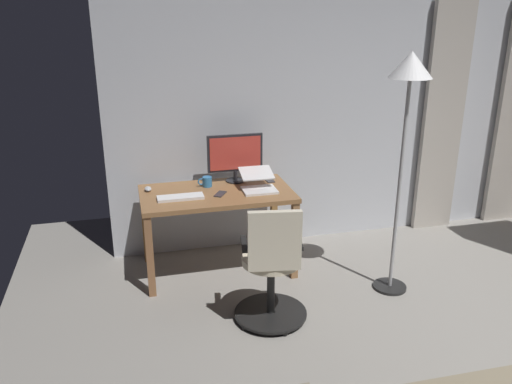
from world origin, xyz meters
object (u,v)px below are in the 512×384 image
(mug_tea, at_px, (207,182))
(office_chair, at_px, (272,270))
(cell_phone_face_up, at_px, (269,180))
(computer_mouse, at_px, (148,189))
(computer_monitor, at_px, (235,155))
(computer_keyboard, at_px, (180,197))
(laptop, at_px, (258,184))
(floor_lamp, at_px, (409,93))
(cell_phone_by_monitor, at_px, (220,194))
(desk, at_px, (217,202))

(mug_tea, bearing_deg, office_chair, 104.81)
(cell_phone_face_up, bearing_deg, computer_mouse, -3.08)
(computer_monitor, bearing_deg, computer_keyboard, 32.22)
(laptop, relative_size, mug_tea, 2.71)
(computer_keyboard, height_order, cell_phone_face_up, computer_keyboard)
(office_chair, height_order, floor_lamp, floor_lamp)
(computer_mouse, bearing_deg, cell_phone_by_monitor, 157.08)
(cell_phone_face_up, bearing_deg, computer_monitor, -15.64)
(computer_mouse, relative_size, mug_tea, 0.78)
(laptop, xyz_separation_m, mug_tea, (0.42, -0.20, -0.01))
(laptop, xyz_separation_m, computer_mouse, (0.94, -0.21, -0.04))
(mug_tea, bearing_deg, floor_lamp, 148.43)
(computer_mouse, distance_m, mug_tea, 0.52)
(cell_phone_face_up, xyz_separation_m, floor_lamp, (-0.83, 0.89, 0.90))
(office_chair, bearing_deg, computer_mouse, 135.64)
(computer_monitor, relative_size, cell_phone_by_monitor, 3.53)
(computer_mouse, bearing_deg, office_chair, 125.97)
(cell_phone_by_monitor, xyz_separation_m, floor_lamp, (-1.34, 0.63, 0.90))
(computer_mouse, bearing_deg, laptop, 167.41)
(computer_keyboard, height_order, laptop, laptop)
(laptop, height_order, cell_phone_face_up, laptop)
(desk, bearing_deg, laptop, 173.74)
(computer_keyboard, height_order, cell_phone_by_monitor, computer_keyboard)
(office_chair, relative_size, computer_keyboard, 2.49)
(mug_tea, relative_size, floor_lamp, 0.07)
(desk, height_order, computer_mouse, computer_mouse)
(office_chair, relative_size, computer_mouse, 9.63)
(computer_monitor, xyz_separation_m, laptop, (-0.14, 0.29, -0.19))
(computer_mouse, distance_m, floor_lamp, 2.30)
(laptop, distance_m, mug_tea, 0.47)
(laptop, relative_size, cell_phone_face_up, 2.41)
(cell_phone_face_up, height_order, mug_tea, mug_tea)
(cell_phone_face_up, bearing_deg, cell_phone_by_monitor, 23.57)
(laptop, relative_size, computer_mouse, 3.47)
(desk, distance_m, computer_mouse, 0.61)
(computer_monitor, height_order, laptop, computer_monitor)
(computer_mouse, bearing_deg, cell_phone_face_up, -179.46)
(desk, bearing_deg, computer_monitor, -132.08)
(computer_keyboard, distance_m, cell_phone_face_up, 0.90)
(computer_keyboard, bearing_deg, mug_tea, -136.01)
(laptop, distance_m, cell_phone_face_up, 0.28)
(mug_tea, bearing_deg, desk, 110.31)
(desk, relative_size, floor_lamp, 0.67)
(desk, bearing_deg, computer_keyboard, 16.92)
(cell_phone_face_up, relative_size, mug_tea, 1.12)
(desk, distance_m, computer_keyboard, 0.36)
(office_chair, height_order, computer_keyboard, office_chair)
(floor_lamp, bearing_deg, mug_tea, -31.57)
(cell_phone_face_up, distance_m, floor_lamp, 1.51)
(floor_lamp, bearing_deg, computer_keyboard, -20.00)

